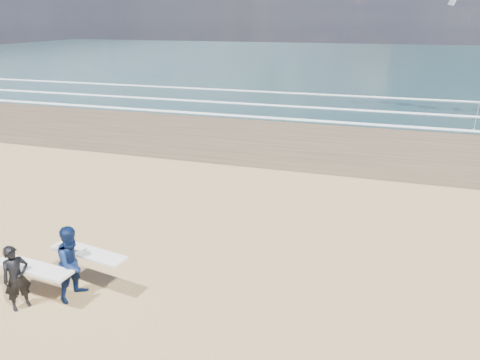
% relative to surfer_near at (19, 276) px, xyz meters
% --- Properties ---
extents(ocean, '(220.00, 100.00, 0.02)m').
position_rel_surfer_near_xyz_m(ocean, '(20.96, 71.92, -0.87)').
color(ocean, '#173134').
rests_on(ocean, ground).
extents(surfer_near, '(2.24, 1.08, 1.72)m').
position_rel_surfer_near_xyz_m(surfer_near, '(0.00, 0.00, 0.00)').
color(surfer_near, black).
rests_on(surfer_near, ground).
extents(surfer_far, '(2.25, 1.34, 1.99)m').
position_rel_surfer_near_xyz_m(surfer_far, '(1.03, 0.80, 0.13)').
color(surfer_far, '#0C1C44').
rests_on(surfer_far, ground).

